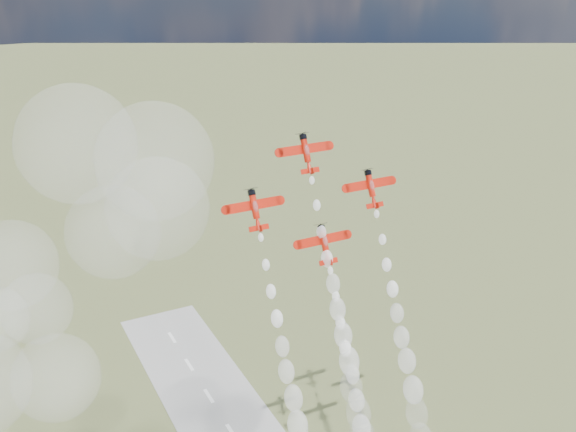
{
  "coord_description": "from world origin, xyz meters",
  "views": [
    {
      "loc": [
        -59.75,
        -87.29,
        141.03
      ],
      "look_at": [
        -4.92,
        21.46,
        91.13
      ],
      "focal_mm": 42.0,
      "sensor_mm": 36.0,
      "label": 1
    }
  ],
  "objects_px": {
    "plane_left": "(255,209)",
    "plane_slot": "(324,243)",
    "plane_lead": "(306,153)",
    "plane_right": "(371,188)"
  },
  "relations": [
    {
      "from": "plane_left",
      "to": "plane_slot",
      "type": "xyz_separation_m",
      "value": [
        13.09,
        -4.0,
        -8.24
      ]
    },
    {
      "from": "plane_left",
      "to": "plane_lead",
      "type": "bearing_deg",
      "value": 17.01
    },
    {
      "from": "plane_lead",
      "to": "plane_right",
      "type": "xyz_separation_m",
      "value": [
        13.09,
        -4.0,
        -8.24
      ]
    },
    {
      "from": "plane_lead",
      "to": "plane_left",
      "type": "bearing_deg",
      "value": -162.99
    },
    {
      "from": "plane_right",
      "to": "plane_slot",
      "type": "height_order",
      "value": "plane_right"
    },
    {
      "from": "plane_lead",
      "to": "plane_left",
      "type": "height_order",
      "value": "plane_lead"
    },
    {
      "from": "plane_lead",
      "to": "plane_right",
      "type": "height_order",
      "value": "plane_lead"
    },
    {
      "from": "plane_lead",
      "to": "plane_right",
      "type": "relative_size",
      "value": 1.0
    },
    {
      "from": "plane_lead",
      "to": "plane_slot",
      "type": "height_order",
      "value": "plane_lead"
    },
    {
      "from": "plane_left",
      "to": "plane_right",
      "type": "bearing_deg",
      "value": 0.0
    }
  ]
}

